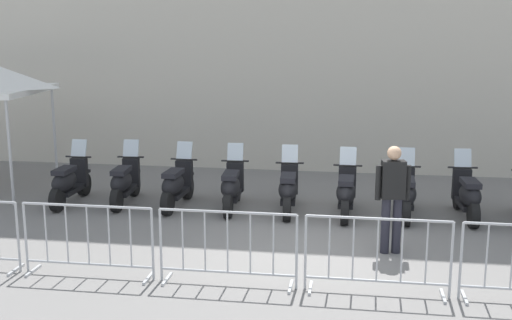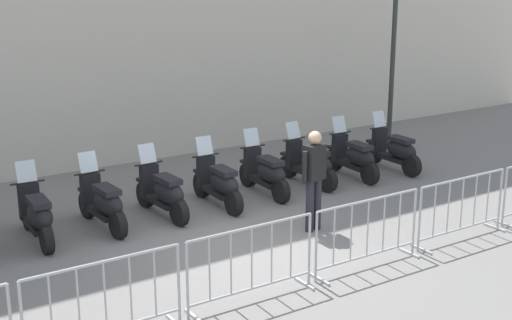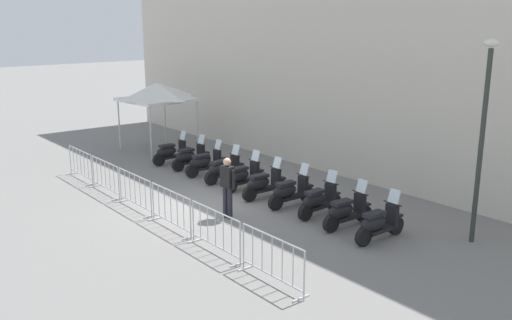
{
  "view_description": "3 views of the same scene",
  "coord_description": "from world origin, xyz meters",
  "px_view_note": "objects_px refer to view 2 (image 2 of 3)",
  "views": [
    {
      "loc": [
        -0.25,
        -9.8,
        3.5
      ],
      "look_at": [
        -0.99,
        1.91,
        1.06
      ],
      "focal_mm": 44.41,
      "sensor_mm": 36.0,
      "label": 1
    },
    {
      "loc": [
        -6.41,
        -8.28,
        4.29
      ],
      "look_at": [
        1.19,
        1.34,
        0.94
      ],
      "focal_mm": 49.04,
      "sensor_mm": 36.0,
      "label": 2
    },
    {
      "loc": [
        12.09,
        -9.63,
        5.27
      ],
      "look_at": [
        0.32,
        1.95,
        1.14
      ],
      "focal_mm": 38.1,
      "sensor_mm": 36.0,
      "label": 3
    }
  ],
  "objects_px": {
    "motorcycle_4": "(163,193)",
    "motorcycle_8": "(354,157)",
    "motorcycle_2": "(37,216)",
    "officer_near_row_end": "(314,175)",
    "motorcycle_7": "(310,164)",
    "barrier_segment_2": "(252,265)",
    "barrier_segment_1": "(106,304)",
    "motorcycle_3": "(103,203)",
    "motorcycle_6": "(266,173)",
    "motorcycle_5": "(219,184)",
    "barrier_segment_4": "(462,209)",
    "motorcycle_9": "(395,151)",
    "street_lamp": "(395,22)",
    "barrier_segment_3": "(368,234)"
  },
  "relations": [
    {
      "from": "motorcycle_4",
      "to": "motorcycle_5",
      "type": "height_order",
      "value": "same"
    },
    {
      "from": "motorcycle_2",
      "to": "motorcycle_4",
      "type": "distance_m",
      "value": 2.24
    },
    {
      "from": "motorcycle_3",
      "to": "motorcycle_6",
      "type": "bearing_deg",
      "value": -5.08
    },
    {
      "from": "barrier_segment_1",
      "to": "motorcycle_6",
      "type": "bearing_deg",
      "value": 32.58
    },
    {
      "from": "officer_near_row_end",
      "to": "barrier_segment_4",
      "type": "bearing_deg",
      "value": -48.43
    },
    {
      "from": "motorcycle_3",
      "to": "motorcycle_5",
      "type": "distance_m",
      "value": 2.22
    },
    {
      "from": "motorcycle_4",
      "to": "officer_near_row_end",
      "type": "distance_m",
      "value": 2.75
    },
    {
      "from": "barrier_segment_1",
      "to": "street_lamp",
      "type": "relative_size",
      "value": 0.39
    },
    {
      "from": "motorcycle_5",
      "to": "motorcycle_9",
      "type": "relative_size",
      "value": 1.0
    },
    {
      "from": "motorcycle_5",
      "to": "barrier_segment_1",
      "type": "xyz_separation_m",
      "value": [
        -3.92,
        -3.22,
        0.07
      ]
    },
    {
      "from": "motorcycle_5",
      "to": "barrier_segment_2",
      "type": "xyz_separation_m",
      "value": [
        -1.89,
        -3.41,
        0.07
      ]
    },
    {
      "from": "motorcycle_4",
      "to": "motorcycle_8",
      "type": "xyz_separation_m",
      "value": [
        4.43,
        -0.41,
        0.0
      ]
    },
    {
      "from": "motorcycle_2",
      "to": "motorcycle_5",
      "type": "distance_m",
      "value": 3.34
    },
    {
      "from": "motorcycle_8",
      "to": "barrier_segment_2",
      "type": "relative_size",
      "value": 0.89
    },
    {
      "from": "motorcycle_6",
      "to": "motorcycle_3",
      "type": "bearing_deg",
      "value": 174.92
    },
    {
      "from": "street_lamp",
      "to": "officer_near_row_end",
      "type": "height_order",
      "value": "street_lamp"
    },
    {
      "from": "motorcycle_4",
      "to": "barrier_segment_3",
      "type": "distance_m",
      "value": 3.96
    },
    {
      "from": "barrier_segment_3",
      "to": "officer_near_row_end",
      "type": "height_order",
      "value": "officer_near_row_end"
    },
    {
      "from": "barrier_segment_3",
      "to": "motorcycle_2",
      "type": "bearing_deg",
      "value": 130.91
    },
    {
      "from": "motorcycle_4",
      "to": "barrier_segment_1",
      "type": "relative_size",
      "value": 0.89
    },
    {
      "from": "motorcycle_7",
      "to": "motorcycle_8",
      "type": "relative_size",
      "value": 1.0
    },
    {
      "from": "barrier_segment_2",
      "to": "street_lamp",
      "type": "xyz_separation_m",
      "value": [
        8.0,
        4.63,
        2.54
      ]
    },
    {
      "from": "motorcycle_4",
      "to": "barrier_segment_2",
      "type": "bearing_deg",
      "value": -102.54
    },
    {
      "from": "motorcycle_9",
      "to": "barrier_segment_2",
      "type": "height_order",
      "value": "motorcycle_9"
    },
    {
      "from": "motorcycle_2",
      "to": "officer_near_row_end",
      "type": "relative_size",
      "value": 1.0
    },
    {
      "from": "motorcycle_7",
      "to": "barrier_segment_3",
      "type": "xyz_separation_m",
      "value": [
        -2.11,
        -3.54,
        0.07
      ]
    },
    {
      "from": "barrier_segment_3",
      "to": "street_lamp",
      "type": "relative_size",
      "value": 0.39
    },
    {
      "from": "motorcycle_6",
      "to": "motorcycle_8",
      "type": "distance_m",
      "value": 2.23
    },
    {
      "from": "motorcycle_2",
      "to": "officer_near_row_end",
      "type": "height_order",
      "value": "officer_near_row_end"
    },
    {
      "from": "motorcycle_2",
      "to": "officer_near_row_end",
      "type": "xyz_separation_m",
      "value": [
        3.88,
        -2.37,
        0.53
      ]
    },
    {
      "from": "motorcycle_7",
      "to": "barrier_segment_3",
      "type": "distance_m",
      "value": 4.12
    },
    {
      "from": "motorcycle_2",
      "to": "motorcycle_7",
      "type": "distance_m",
      "value": 5.58
    },
    {
      "from": "motorcycle_8",
      "to": "street_lamp",
      "type": "distance_m",
      "value": 4.08
    },
    {
      "from": "motorcycle_8",
      "to": "barrier_segment_4",
      "type": "xyz_separation_m",
      "value": [
        -1.17,
        -3.54,
        0.07
      ]
    },
    {
      "from": "motorcycle_7",
      "to": "officer_near_row_end",
      "type": "distance_m",
      "value": 2.61
    },
    {
      "from": "motorcycle_2",
      "to": "barrier_segment_1",
      "type": "height_order",
      "value": "motorcycle_2"
    },
    {
      "from": "motorcycle_2",
      "to": "barrier_segment_3",
      "type": "xyz_separation_m",
      "value": [
        3.45,
        -3.99,
        0.07
      ]
    },
    {
      "from": "motorcycle_7",
      "to": "barrier_segment_2",
      "type": "distance_m",
      "value": 5.32
    },
    {
      "from": "motorcycle_2",
      "to": "barrier_segment_3",
      "type": "bearing_deg",
      "value": -49.09
    },
    {
      "from": "motorcycle_7",
      "to": "barrier_segment_2",
      "type": "relative_size",
      "value": 0.89
    },
    {
      "from": "barrier_segment_1",
      "to": "barrier_segment_3",
      "type": "xyz_separation_m",
      "value": [
        4.05,
        -0.37,
        0.0
      ]
    },
    {
      "from": "street_lamp",
      "to": "officer_near_row_end",
      "type": "xyz_separation_m",
      "value": [
        -5.56,
        -3.2,
        -2.08
      ]
    },
    {
      "from": "barrier_segment_1",
      "to": "barrier_segment_3",
      "type": "height_order",
      "value": "same"
    },
    {
      "from": "motorcycle_9",
      "to": "barrier_segment_3",
      "type": "bearing_deg",
      "value": -143.45
    },
    {
      "from": "motorcycle_7",
      "to": "motorcycle_8",
      "type": "distance_m",
      "value": 1.11
    },
    {
      "from": "motorcycle_6",
      "to": "motorcycle_9",
      "type": "xyz_separation_m",
      "value": [
        3.32,
        -0.4,
        0.0
      ]
    },
    {
      "from": "barrier_segment_1",
      "to": "barrier_segment_2",
      "type": "bearing_deg",
      "value": -5.25
    },
    {
      "from": "motorcycle_4",
      "to": "street_lamp",
      "type": "bearing_deg",
      "value": 8.36
    },
    {
      "from": "motorcycle_7",
      "to": "motorcycle_9",
      "type": "bearing_deg",
      "value": -9.13
    },
    {
      "from": "motorcycle_9",
      "to": "street_lamp",
      "type": "height_order",
      "value": "street_lamp"
    }
  ]
}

